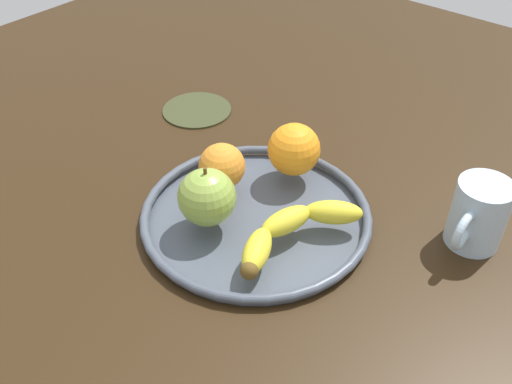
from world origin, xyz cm
name	(u,v)px	position (x,y,z in cm)	size (l,w,h in cm)	color
ground_plane	(256,231)	(0.00, 0.00, -2.00)	(163.31, 163.31, 4.00)	black
fruit_bowl	(256,215)	(0.00, 0.00, 0.92)	(29.99, 29.99, 1.80)	#474F5B
banana	(291,229)	(1.31, 6.65, 3.32)	(18.98, 9.80, 3.05)	yellow
apple	(207,197)	(5.24, -3.47, 5.45)	(7.30, 7.30, 8.10)	#8EAE44
orange_back_left	(294,149)	(-9.78, -1.43, 5.43)	(7.26, 7.26, 7.26)	orange
orange_center	(222,166)	(-1.12, -6.84, 4.92)	(6.25, 6.25, 6.25)	orange
ambient_mug	(478,215)	(-14.20, 23.12, 4.46)	(10.41, 6.76, 8.87)	silver
ambient_coaster	(197,109)	(-14.68, -25.18, 0.30)	(11.49, 11.49, 0.60)	#35391F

